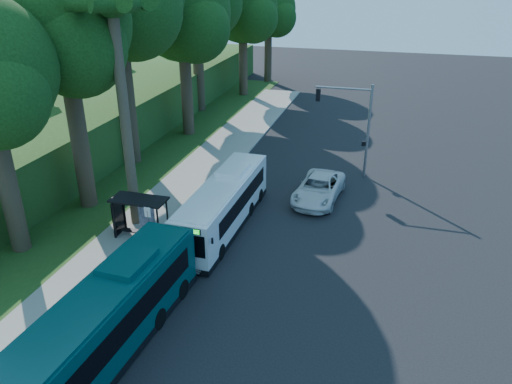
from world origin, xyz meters
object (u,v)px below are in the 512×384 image
(pickup, at_px, (319,188))
(white_bus, at_px, (224,203))
(teal_bus, at_px, (108,319))
(bus_shelter, at_px, (137,209))

(pickup, bearing_deg, white_bus, -127.54)
(white_bus, xyz_separation_m, teal_bus, (-0.99, -11.55, 0.11))
(bus_shelter, bearing_deg, teal_bus, -69.04)
(bus_shelter, height_order, pickup, bus_shelter)
(bus_shelter, bearing_deg, pickup, 40.03)
(teal_bus, distance_m, pickup, 17.93)
(white_bus, bearing_deg, bus_shelter, -149.44)
(white_bus, relative_size, teal_bus, 0.93)
(bus_shelter, relative_size, white_bus, 0.29)
(pickup, bearing_deg, bus_shelter, -134.94)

